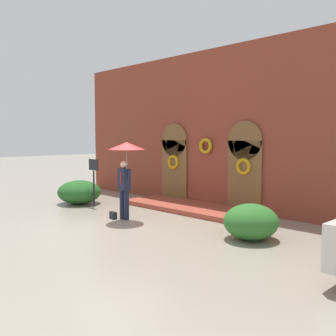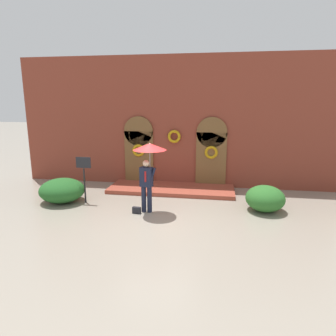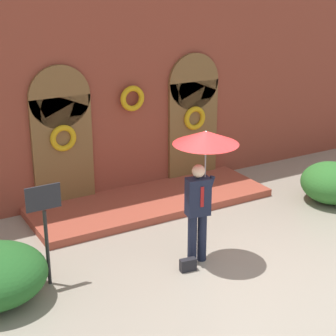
{
  "view_description": "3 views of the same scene",
  "coord_description": "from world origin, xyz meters",
  "px_view_note": "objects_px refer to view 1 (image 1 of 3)",
  "views": [
    {
      "loc": [
        8.44,
        -6.58,
        2.5
      ],
      "look_at": [
        0.08,
        1.85,
        1.53
      ],
      "focal_mm": 40.0,
      "sensor_mm": 36.0,
      "label": 1
    },
    {
      "loc": [
        1.83,
        -8.9,
        3.7
      ],
      "look_at": [
        0.17,
        1.15,
        1.41
      ],
      "focal_mm": 32.0,
      "sensor_mm": 36.0,
      "label": 2
    },
    {
      "loc": [
        -5.23,
        -6.81,
        4.9
      ],
      "look_at": [
        -0.33,
        1.73,
        1.33
      ],
      "focal_mm": 60.0,
      "sensor_mm": 36.0,
      "label": 3
    }
  ],
  "objects_px": {
    "person_with_umbrella": "(126,157)",
    "handbag": "(113,215)",
    "sign_post": "(94,175)",
    "shrub_left": "(79,192)",
    "shrub_right": "(251,222)"
  },
  "relations": [
    {
      "from": "sign_post",
      "to": "shrub_right",
      "type": "height_order",
      "value": "sign_post"
    },
    {
      "from": "handbag",
      "to": "shrub_right",
      "type": "distance_m",
      "value": 4.41
    },
    {
      "from": "handbag",
      "to": "sign_post",
      "type": "xyz_separation_m",
      "value": [
        -2.17,
        0.78,
        1.05
      ]
    },
    {
      "from": "handbag",
      "to": "sign_post",
      "type": "height_order",
      "value": "sign_post"
    },
    {
      "from": "person_with_umbrella",
      "to": "handbag",
      "type": "xyz_separation_m",
      "value": [
        -0.4,
        -0.2,
        -1.8
      ]
    },
    {
      "from": "sign_post",
      "to": "shrub_left",
      "type": "bearing_deg",
      "value": -176.22
    },
    {
      "from": "person_with_umbrella",
      "to": "sign_post",
      "type": "distance_m",
      "value": 2.74
    },
    {
      "from": "person_with_umbrella",
      "to": "shrub_left",
      "type": "distance_m",
      "value": 3.8
    },
    {
      "from": "shrub_left",
      "to": "shrub_right",
      "type": "height_order",
      "value": "shrub_left"
    },
    {
      "from": "shrub_left",
      "to": "shrub_right",
      "type": "distance_m",
      "value": 7.35
    },
    {
      "from": "person_with_umbrella",
      "to": "sign_post",
      "type": "relative_size",
      "value": 1.37
    },
    {
      "from": "sign_post",
      "to": "shrub_left",
      "type": "distance_m",
      "value": 1.14
    },
    {
      "from": "shrub_left",
      "to": "sign_post",
      "type": "bearing_deg",
      "value": 3.78
    },
    {
      "from": "person_with_umbrella",
      "to": "handbag",
      "type": "height_order",
      "value": "person_with_umbrella"
    },
    {
      "from": "person_with_umbrella",
      "to": "shrub_left",
      "type": "xyz_separation_m",
      "value": [
        -3.46,
        0.52,
        -1.47
      ]
    }
  ]
}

